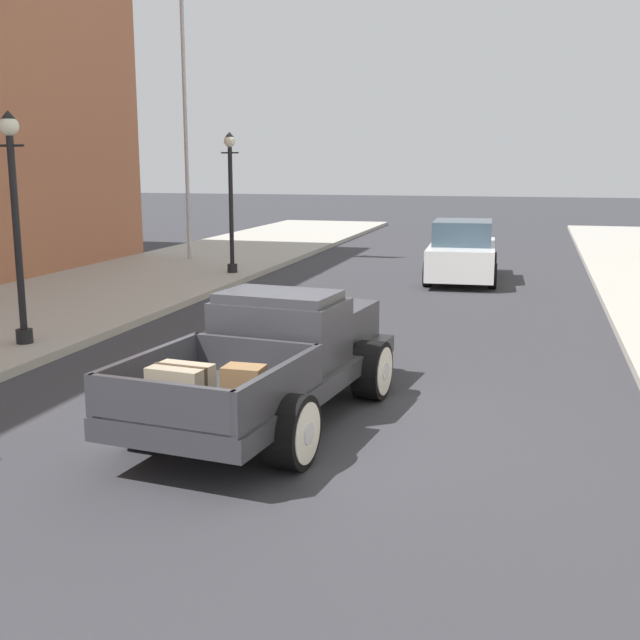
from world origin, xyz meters
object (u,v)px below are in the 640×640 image
(hotrod_truck_gunmetal, at_px, (277,357))
(street_lamp_far, at_px, (231,192))
(street_lamp_near, at_px, (15,211))
(flagpole, at_px, (191,77))
(car_background_white, at_px, (462,253))

(hotrod_truck_gunmetal, distance_m, street_lamp_far, 12.55)
(street_lamp_near, xyz_separation_m, flagpole, (-2.15, 11.93, 3.39))
(car_background_white, bearing_deg, flagpole, 169.62)
(street_lamp_far, distance_m, flagpole, 4.90)
(street_lamp_far, height_order, flagpole, flagpole)
(flagpole, bearing_deg, street_lamp_far, -49.51)
(street_lamp_near, relative_size, street_lamp_far, 1.00)
(hotrod_truck_gunmetal, xyz_separation_m, flagpole, (-7.38, 14.05, 5.02))
(hotrod_truck_gunmetal, xyz_separation_m, street_lamp_far, (-5.08, 11.36, 1.63))
(street_lamp_near, xyz_separation_m, street_lamp_far, (0.15, 9.24, 0.00))
(car_background_white, xyz_separation_m, flagpole, (-8.56, 1.57, 5.00))
(street_lamp_far, bearing_deg, hotrod_truck_gunmetal, -65.90)
(street_lamp_near, distance_m, flagpole, 12.59)
(street_lamp_near, relative_size, flagpole, 0.42)
(hotrod_truck_gunmetal, distance_m, flagpole, 16.64)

